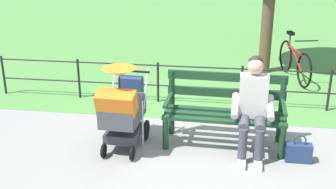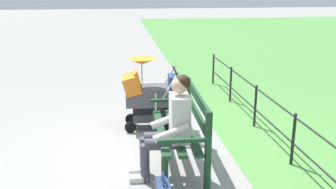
% 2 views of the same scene
% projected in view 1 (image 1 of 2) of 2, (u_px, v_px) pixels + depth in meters
% --- Properties ---
extents(ground_plane, '(60.00, 60.00, 0.00)m').
position_uv_depth(ground_plane, '(190.00, 144.00, 5.79)').
color(ground_plane, gray).
extents(grass_lawn, '(40.00, 16.00, 0.01)m').
position_uv_depth(grass_lawn, '(215.00, 22.00, 13.93)').
color(grass_lawn, '#518E42').
rests_on(grass_lawn, ground).
extents(park_bench, '(1.62, 0.65, 0.96)m').
position_uv_depth(park_bench, '(225.00, 107.00, 5.65)').
color(park_bench, '#193D23').
rests_on(park_bench, ground).
extents(person_on_bench, '(0.54, 0.74, 1.28)m').
position_uv_depth(person_on_bench, '(253.00, 104.00, 5.34)').
color(person_on_bench, '#42424C').
rests_on(person_on_bench, ground).
extents(stroller, '(0.54, 0.91, 1.15)m').
position_uv_depth(stroller, '(123.00, 108.00, 5.46)').
color(stroller, black).
rests_on(stroller, ground).
extents(handbag, '(0.32, 0.14, 0.37)m').
position_uv_depth(handbag, '(299.00, 152.00, 5.31)').
color(handbag, navy).
rests_on(handbag, ground).
extents(park_fence, '(7.01, 0.04, 0.70)m').
position_uv_depth(park_fence, '(199.00, 81.00, 7.02)').
color(park_fence, black).
rests_on(park_fence, ground).
extents(bicycle, '(0.53, 1.63, 0.89)m').
position_uv_depth(bicycle, '(294.00, 61.00, 8.30)').
color(bicycle, black).
rests_on(bicycle, ground).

